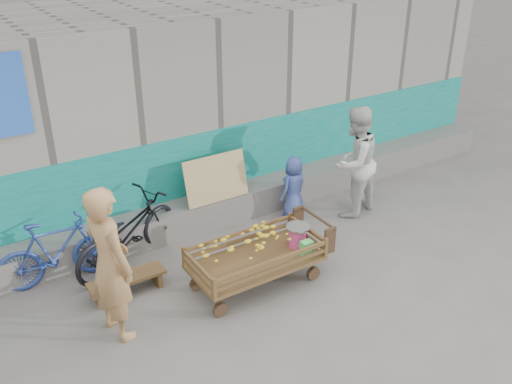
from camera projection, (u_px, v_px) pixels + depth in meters
ground at (285, 310)px, 6.94m from camera, size 80.00×80.00×0.00m
building_wall at (145, 106)px, 9.32m from camera, size 12.00×3.50×3.00m
banana_cart at (254, 251)px, 7.14m from camera, size 1.83×0.84×0.78m
bench at (127, 281)px, 7.16m from camera, size 0.97×0.29×0.24m
vendor_man at (110, 264)px, 6.17m from camera, size 0.59×0.76×1.86m
woman at (354, 162)px, 8.73m from camera, size 0.99×0.86×1.76m
child at (294, 187)px, 8.82m from camera, size 0.55×0.42×0.99m
bicycle_dark at (127, 233)px, 7.64m from camera, size 1.90×1.29×0.95m
bicycle_blue at (57, 252)px, 7.25m from camera, size 1.56×0.59×0.92m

